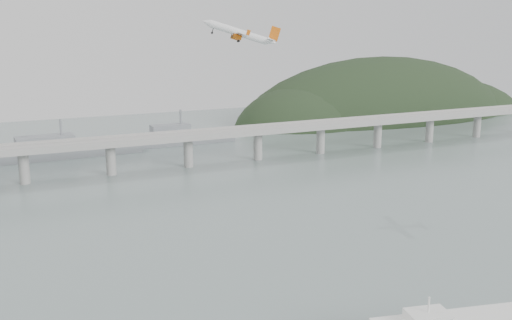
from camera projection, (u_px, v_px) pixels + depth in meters
ground at (325, 294)px, 204.96m from camera, size 900.00×900.00×0.00m
bridge at (156, 143)px, 376.98m from camera, size 800.00×22.00×23.90m
headland at (390, 133)px, 620.76m from camera, size 365.00×155.00×156.00m
airliner at (241, 33)px, 260.11m from camera, size 33.59×31.33×12.89m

